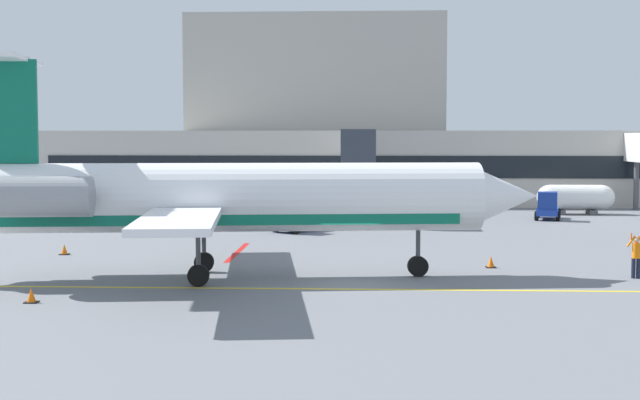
{
  "coord_description": "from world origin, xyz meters",
  "views": [
    {
      "loc": [
        0.47,
        -37.06,
        6.12
      ],
      "look_at": [
        -1.61,
        6.67,
        3.0
      ],
      "focal_mm": 49.65,
      "sensor_mm": 36.0,
      "label": 1
    }
  ],
  "objects_px": {
    "regional_jet": "(214,198)",
    "pushback_tractor": "(342,210)",
    "belt_loader": "(294,218)",
    "fuel_tank": "(576,198)",
    "baggage_tug": "(548,207)",
    "marshaller": "(636,255)"
  },
  "relations": [
    {
      "from": "baggage_tug",
      "to": "marshaller",
      "type": "height_order",
      "value": "baggage_tug"
    },
    {
      "from": "baggage_tug",
      "to": "belt_loader",
      "type": "distance_m",
      "value": 20.35
    },
    {
      "from": "belt_loader",
      "to": "pushback_tractor",
      "type": "bearing_deg",
      "value": 69.58
    },
    {
      "from": "regional_jet",
      "to": "belt_loader",
      "type": "xyz_separation_m",
      "value": [
        2.0,
        19.02,
        -2.61
      ]
    },
    {
      "from": "belt_loader",
      "to": "fuel_tank",
      "type": "height_order",
      "value": "fuel_tank"
    },
    {
      "from": "regional_jet",
      "to": "pushback_tractor",
      "type": "distance_m",
      "value": 27.32
    },
    {
      "from": "baggage_tug",
      "to": "belt_loader",
      "type": "xyz_separation_m",
      "value": [
        -18.12,
        -9.27,
        -0.07
      ]
    },
    {
      "from": "pushback_tractor",
      "to": "fuel_tank",
      "type": "bearing_deg",
      "value": 19.57
    },
    {
      "from": "pushback_tractor",
      "to": "belt_loader",
      "type": "bearing_deg",
      "value": -110.42
    },
    {
      "from": "regional_jet",
      "to": "belt_loader",
      "type": "relative_size",
      "value": 7.26
    },
    {
      "from": "baggage_tug",
      "to": "fuel_tank",
      "type": "xyz_separation_m",
      "value": [
        3.23,
        5.02,
        0.36
      ]
    },
    {
      "from": "regional_jet",
      "to": "marshaller",
      "type": "distance_m",
      "value": 18.45
    },
    {
      "from": "regional_jet",
      "to": "pushback_tractor",
      "type": "xyz_separation_m",
      "value": [
        4.88,
        26.74,
        -2.67
      ]
    },
    {
      "from": "regional_jet",
      "to": "belt_loader",
      "type": "bearing_deg",
      "value": 83.98
    },
    {
      "from": "regional_jet",
      "to": "baggage_tug",
      "type": "distance_m",
      "value": 34.8
    },
    {
      "from": "belt_loader",
      "to": "marshaller",
      "type": "height_order",
      "value": "marshaller"
    },
    {
      "from": "regional_jet",
      "to": "pushback_tractor",
      "type": "bearing_deg",
      "value": 79.66
    },
    {
      "from": "regional_jet",
      "to": "baggage_tug",
      "type": "xyz_separation_m",
      "value": [
        20.12,
        28.28,
        -2.55
      ]
    },
    {
      "from": "baggage_tug",
      "to": "marshaller",
      "type": "distance_m",
      "value": 27.38
    },
    {
      "from": "regional_jet",
      "to": "fuel_tank",
      "type": "relative_size",
      "value": 4.59
    },
    {
      "from": "pushback_tractor",
      "to": "fuel_tank",
      "type": "xyz_separation_m",
      "value": [
        18.47,
        6.56,
        0.49
      ]
    },
    {
      "from": "belt_loader",
      "to": "fuel_tank",
      "type": "distance_m",
      "value": 25.69
    }
  ]
}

